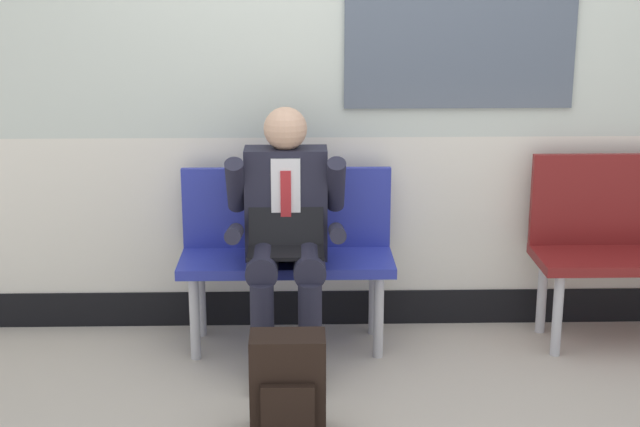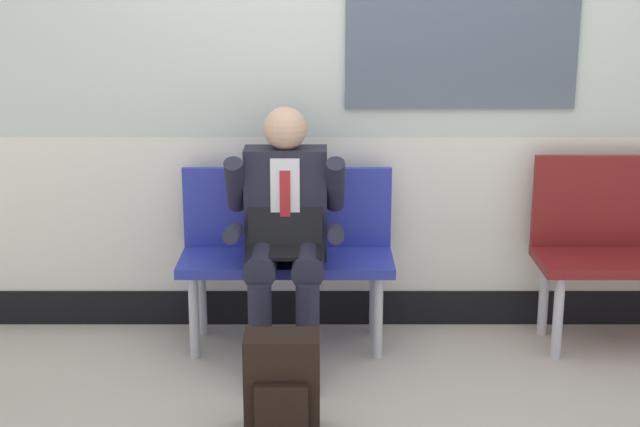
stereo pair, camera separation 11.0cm
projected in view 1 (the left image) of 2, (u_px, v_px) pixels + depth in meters
The scene contains 6 objects.
ground_plane at pixel (355, 374), 4.45m from camera, with size 18.00×18.00×0.00m, color #B2A899.
station_wall at pixel (351, 25), 4.70m from camera, with size 6.64×0.17×3.18m.
bench_with_person at pixel (287, 244), 4.71m from camera, with size 1.06×0.42×0.89m.
bench_empty at pixel (638, 237), 4.75m from camera, with size 1.07×0.42×0.95m.
person_seated at pixel (286, 230), 4.48m from camera, with size 0.57×0.70×1.22m.
backpack at pixel (288, 385), 3.85m from camera, with size 0.31×0.22×0.43m.
Camera 1 is at (-0.26, -4.09, 1.90)m, focal length 52.64 mm.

